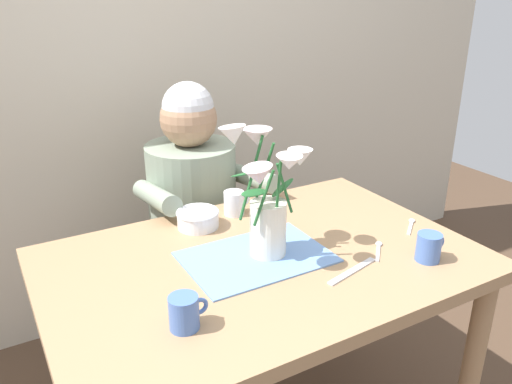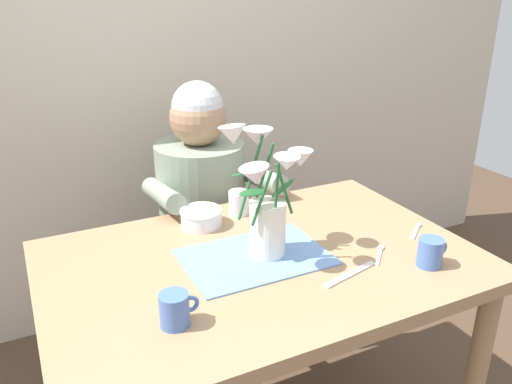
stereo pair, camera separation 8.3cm
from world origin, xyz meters
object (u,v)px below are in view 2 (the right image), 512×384
Objects in this scene: ceramic_bowl at (201,217)px; tea_cup at (175,309)px; flower_vase at (266,197)px; seated_person at (203,225)px; dinner_knife at (350,274)px; coffee_cup at (239,202)px; ceramic_mug at (431,252)px.

tea_cup reaches higher than ceramic_bowl.
seated_person is at bearing 86.82° from flower_vase.
seated_person reaches higher than ceramic_bowl.
tea_cup reaches higher than dinner_knife.
flower_vase is 0.33m from coffee_cup.
ceramic_bowl is at bearing 109.23° from flower_vase.
flower_vase is at bearing 146.89° from ceramic_mug.
dinner_knife is 2.04× the size of ceramic_mug.
dinner_knife is 0.23m from ceramic_mug.
coffee_cup is at bearing 52.24° from tea_cup.
ceramic_mug is (0.22, -0.05, 0.04)m from dinner_knife.
ceramic_mug is at bearing -47.41° from ceramic_bowl.
seated_person reaches higher than ceramic_mug.
ceramic_mug is 1.00× the size of coffee_cup.
ceramic_bowl is 0.52m from dinner_knife.
flower_vase is 0.41m from tea_cup.
coffee_cup is at bearing -83.45° from seated_person.
flower_vase is at bearing -90.17° from seated_person.
seated_person is 12.20× the size of coffee_cup.
dinner_knife is at bearing -61.78° from ceramic_bowl.
dinner_knife is at bearing 0.18° from tea_cup.
seated_person is 12.20× the size of tea_cup.
coffee_cup is at bearing 120.92° from ceramic_mug.
seated_person reaches higher than flower_vase.
ceramic_bowl reaches higher than dinner_knife.
ceramic_mug is at bearing -65.10° from seated_person.
seated_person is at bearing 69.82° from ceramic_bowl.
seated_person is 0.95m from ceramic_mug.
tea_cup is (-0.23, -0.46, 0.01)m from ceramic_bowl.
tea_cup is at bearing -127.76° from coffee_cup.
ceramic_mug and coffee_cup have the same top height.
coffee_cup and tea_cup have the same top height.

